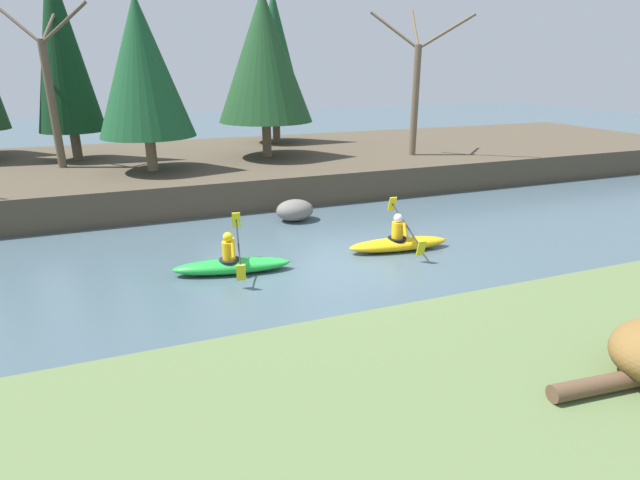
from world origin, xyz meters
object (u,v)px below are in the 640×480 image
object	(u,v)px
kayaker_lead	(399,242)
kayaker_middle	(233,264)
driftwood_log	(626,379)
boulder_midstream	(295,210)

from	to	relation	value
kayaker_lead	kayaker_middle	world-z (taller)	same
kayaker_middle	driftwood_log	world-z (taller)	kayaker_middle
kayaker_lead	boulder_midstream	bearing A→B (deg)	122.11
kayaker_middle	driftwood_log	distance (m)	7.99
kayaker_lead	boulder_midstream	xyz separation A→B (m)	(-1.72, 3.53, 0.11)
kayaker_middle	boulder_midstream	bearing A→B (deg)	62.26
boulder_midstream	driftwood_log	bearing A→B (deg)	-83.49
driftwood_log	boulder_midstream	bearing A→B (deg)	101.61
kayaker_lead	boulder_midstream	world-z (taller)	kayaker_lead
kayaker_lead	driftwood_log	bearing A→B (deg)	-88.21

